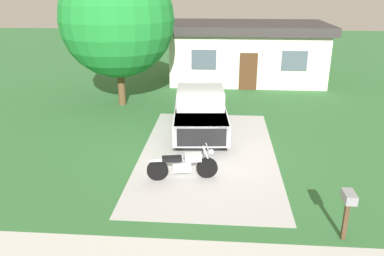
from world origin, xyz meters
name	(u,v)px	position (x,y,z in m)	size (l,w,h in m)	color
ground_plane	(208,153)	(0.00, 0.00, 0.00)	(80.00, 80.00, 0.00)	#346D38
driveway_pad	(208,153)	(0.00, 0.00, 0.00)	(4.79, 8.85, 0.01)	#BBBBBB
motorcycle	(183,165)	(-0.70, -1.99, 0.47)	(2.19, 0.77, 1.09)	black
pickup_truck	(200,108)	(-0.44, 2.37, 0.95)	(2.44, 5.76, 1.90)	black
mailbox	(348,203)	(3.41, -4.77, 0.98)	(0.26, 0.48, 1.26)	#4C3823
shade_tree	(117,20)	(-4.54, 5.77, 4.15)	(5.42, 5.42, 6.86)	brown
neighbor_house	(246,51)	(1.92, 11.69, 1.79)	(9.60, 5.60, 3.50)	beige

